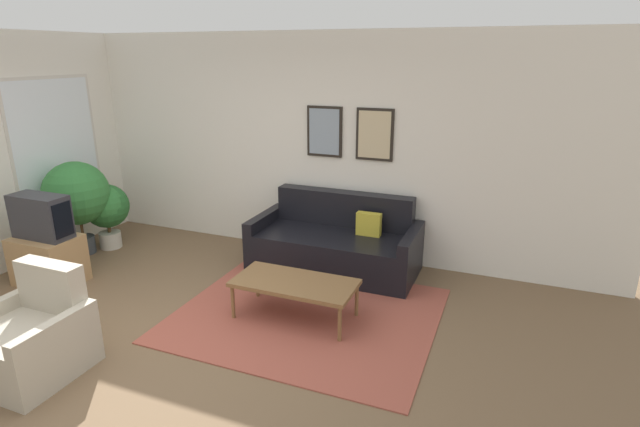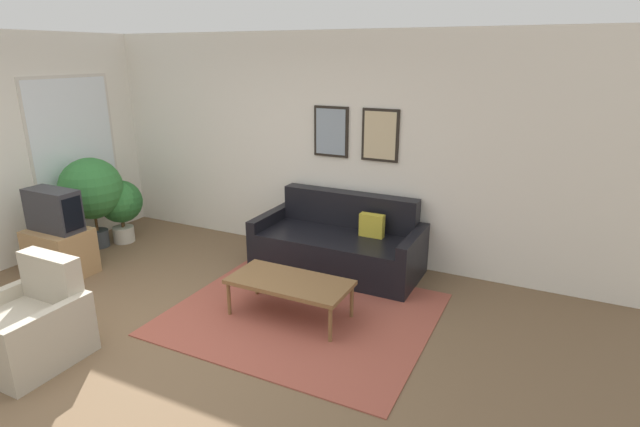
{
  "view_description": "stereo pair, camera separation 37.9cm",
  "coord_description": "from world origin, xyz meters",
  "views": [
    {
      "loc": [
        2.69,
        -2.78,
        2.45
      ],
      "look_at": [
        0.85,
        1.81,
        0.85
      ],
      "focal_mm": 28.0,
      "sensor_mm": 36.0,
      "label": 1
    },
    {
      "loc": [
        3.04,
        -2.63,
        2.45
      ],
      "look_at": [
        0.85,
        1.81,
        0.85
      ],
      "focal_mm": 28.0,
      "sensor_mm": 36.0,
      "label": 2
    }
  ],
  "objects": [
    {
      "name": "ground_plane",
      "position": [
        0.0,
        0.0,
        0.0
      ],
      "size": [
        16.0,
        16.0,
        0.0
      ],
      "primitive_type": "plane",
      "color": "brown"
    },
    {
      "name": "coffee_table",
      "position": [
        0.87,
        1.11,
        0.35
      ],
      "size": [
        1.17,
        0.56,
        0.39
      ],
      "color": "brown",
      "rests_on": "ground_plane"
    },
    {
      "name": "potted_plant_by_window",
      "position": [
        -2.16,
        1.87,
        0.53
      ],
      "size": [
        0.51,
        0.51,
        0.84
      ],
      "color": "beige",
      "rests_on": "ground_plane"
    },
    {
      "name": "tv",
      "position": [
        -1.98,
        0.81,
        0.78
      ],
      "size": [
        0.65,
        0.28,
        0.47
      ],
      "color": "#2D2D33",
      "rests_on": "tv_stand"
    },
    {
      "name": "tv_stand",
      "position": [
        -1.98,
        0.81,
        0.27
      ],
      "size": [
        0.68,
        0.5,
        0.54
      ],
      "color": "#A87F51",
      "rests_on": "ground_plane"
    },
    {
      "name": "wall_back",
      "position": [
        0.01,
        2.82,
        1.35
      ],
      "size": [
        8.0,
        0.09,
        2.7
      ],
      "color": "white",
      "rests_on": "ground_plane"
    },
    {
      "name": "couch",
      "position": [
        0.83,
        2.36,
        0.3
      ],
      "size": [
        1.92,
        0.9,
        0.87
      ],
      "color": "black",
      "rests_on": "ground_plane"
    },
    {
      "name": "potted_plant_small",
      "position": [
        -2.18,
        1.91,
        0.54
      ],
      "size": [
        0.57,
        0.57,
        0.84
      ],
      "color": "#935638",
      "rests_on": "ground_plane"
    },
    {
      "name": "armchair",
      "position": [
        -0.73,
        -0.44,
        0.28
      ],
      "size": [
        0.78,
        0.76,
        0.84
      ],
      "rotation": [
        0.0,
        0.0,
        -0.09
      ],
      "color": "#B2A893",
      "rests_on": "ground_plane"
    },
    {
      "name": "potted_plant_tall",
      "position": [
        -2.32,
        1.6,
        0.77
      ],
      "size": [
        0.79,
        0.79,
        1.19
      ],
      "color": "#383D42",
      "rests_on": "ground_plane"
    },
    {
      "name": "area_rug",
      "position": [
        0.95,
        1.2,
        0.01
      ],
      "size": [
        2.46,
        2.1,
        0.01
      ],
      "color": "#9E4C3D",
      "rests_on": "ground_plane"
    }
  ]
}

